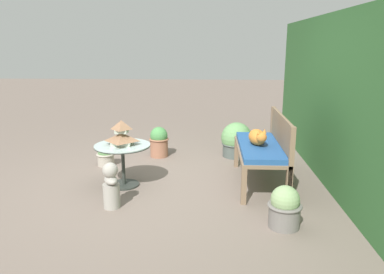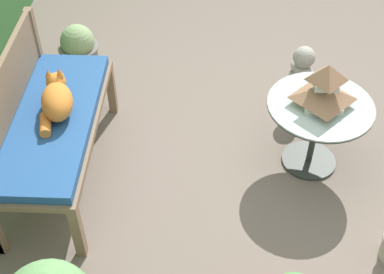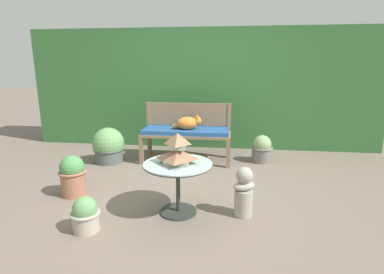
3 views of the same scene
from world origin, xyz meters
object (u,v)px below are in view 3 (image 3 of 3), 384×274
potted_plant_table_far (85,215)px  pagoda_birdhouse (178,151)px  potted_plant_path_edge (109,146)px  garden_bench (186,133)px  garden_bust (244,192)px  potted_plant_hedge_corner (262,149)px  cat (188,123)px  potted_plant_patio_mid (73,175)px  patio_table (178,174)px

potted_plant_table_far → pagoda_birdhouse: bearing=30.0°
potted_plant_path_edge → garden_bench: bearing=10.1°
garden_bust → pagoda_birdhouse: bearing=153.1°
potted_plant_hedge_corner → cat: bearing=-172.9°
pagoda_birdhouse → garden_bust: (0.67, 0.02, -0.42)m
garden_bench → potted_plant_patio_mid: bearing=-127.9°
cat → patio_table: 1.73m
cat → patio_table: cat is taller
cat → pagoda_birdhouse: size_ratio=1.40×
pagoda_birdhouse → potted_plant_patio_mid: (-1.31, 0.28, -0.43)m
patio_table → pagoda_birdhouse: bearing=0.0°
patio_table → pagoda_birdhouse: pagoda_birdhouse is taller
potted_plant_table_far → potted_plant_patio_mid: potted_plant_patio_mid is taller
potted_plant_table_far → potted_plant_path_edge: bearing=106.5°
patio_table → pagoda_birdhouse: size_ratio=2.16×
patio_table → pagoda_birdhouse: 0.25m
patio_table → potted_plant_patio_mid: size_ratio=1.45×
potted_plant_patio_mid → potted_plant_hedge_corner: potted_plant_patio_mid is taller
garden_bust → potted_plant_hedge_corner: 1.87m
cat → potted_plant_path_edge: size_ratio=0.82×
garden_bench → pagoda_birdhouse: (0.17, -1.74, 0.22)m
pagoda_birdhouse → potted_plant_patio_mid: bearing=168.1°
garden_bench → cat: cat is taller
potted_plant_table_far → garden_bench: bearing=74.1°
cat → patio_table: size_ratio=0.65×
pagoda_birdhouse → potted_plant_hedge_corner: pagoda_birdhouse is taller
potted_plant_path_edge → potted_plant_hedge_corner: (2.42, 0.33, -0.05)m
garden_bench → potted_plant_hedge_corner: bearing=5.2°
potted_plant_table_far → potted_plant_patio_mid: (-0.52, 0.74, 0.08)m
potted_plant_hedge_corner → garden_bench: bearing=-174.8°
patio_table → potted_plant_hedge_corner: size_ratio=1.63×
garden_bust → potted_plant_patio_mid: (-1.99, 0.26, -0.01)m
garden_bust → potted_plant_hedge_corner: garden_bust is taller
cat → pagoda_birdhouse: bearing=-98.7°
patio_table → potted_plant_patio_mid: bearing=168.1°
pagoda_birdhouse → potted_plant_table_far: size_ratio=0.97×
potted_plant_path_edge → pagoda_birdhouse: bearing=-47.8°
garden_bench → pagoda_birdhouse: size_ratio=4.29×
garden_bust → potted_plant_table_far: (-1.47, -0.48, -0.09)m
pagoda_birdhouse → garden_bust: pagoda_birdhouse is taller
potted_plant_path_edge → potted_plant_hedge_corner: bearing=7.7°
patio_table → cat: bearing=94.3°
potted_plant_table_far → potted_plant_hedge_corner: size_ratio=0.78×
garden_bench → cat: (0.04, -0.04, 0.18)m
cat → garden_bust: bearing=-77.6°
garden_bust → potted_plant_table_far: size_ratio=1.55×
patio_table → potted_plant_patio_mid: (-1.31, 0.28, -0.18)m
potted_plant_table_far → potted_plant_patio_mid: 0.90m
pagoda_birdhouse → garden_bust: bearing=1.7°
potted_plant_patio_mid → potted_plant_path_edge: (-0.07, 1.25, 0.01)m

